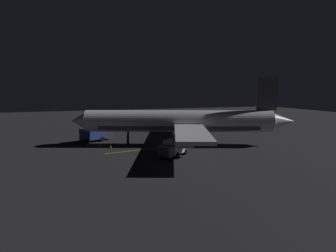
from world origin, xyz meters
The scene contains 8 objects.
ground_plane centered at (0.00, 0.00, -0.10)m, with size 180.00×180.00×0.20m, color #252527.
apron_guide_stripe centered at (-1.46, 4.00, 0.00)m, with size 0.24×19.18×0.01m, color gold.
airliner centered at (-0.22, -0.60, 4.13)m, with size 36.78×38.63×11.95m.
baggage_truck centered at (8.50, 13.83, 1.33)m, with size 4.40×6.51×2.61m.
catering_truck centered at (-8.15, 3.91, 1.26)m, with size 5.34×5.69×2.46m.
ground_crew_worker centered at (3.76, 8.50, 0.89)m, with size 0.40×0.40×1.74m.
traffic_cone_near_left centered at (3.66, 11.10, 0.25)m, with size 0.50×0.50×0.55m.
traffic_cone_near_right centered at (0.88, 12.00, 0.25)m, with size 0.50×0.50×0.55m.
Camera 1 is at (-48.36, 18.63, 10.08)m, focal length 31.31 mm.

